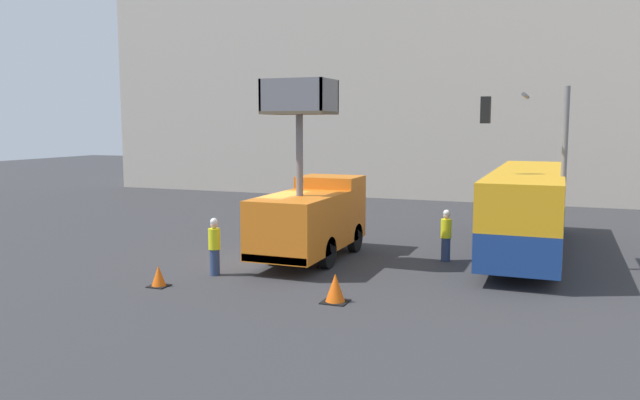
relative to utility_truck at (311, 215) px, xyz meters
The scene contains 9 objects.
ground_plane 2.31m from the utility_truck, 151.61° to the right, with size 120.00×120.00×0.00m, color #333335.
building_backdrop_far 25.33m from the utility_truck, 93.43° to the left, with size 44.00×10.00×18.52m.
utility_truck is the anchor object (origin of this frame).
city_bus 8.22m from the utility_truck, 29.85° to the left, with size 2.49×12.05×3.14m.
traffic_light_pole 7.93m from the utility_truck, 11.67° to the left, with size 2.80×2.55×6.06m.
road_worker_near_truck 3.88m from the utility_truck, 122.21° to the right, with size 0.38×0.38×1.86m.
road_worker_directing 4.84m from the utility_truck, 19.11° to the left, with size 0.38×0.38×1.84m.
traffic_cone_near_truck 5.97m from the utility_truck, 119.52° to the right, with size 0.56×0.56×0.64m.
traffic_cone_mid_road 5.54m from the utility_truck, 60.91° to the right, with size 0.70×0.70×0.80m.
Camera 1 is at (9.68, -19.51, 4.82)m, focal length 35.00 mm.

